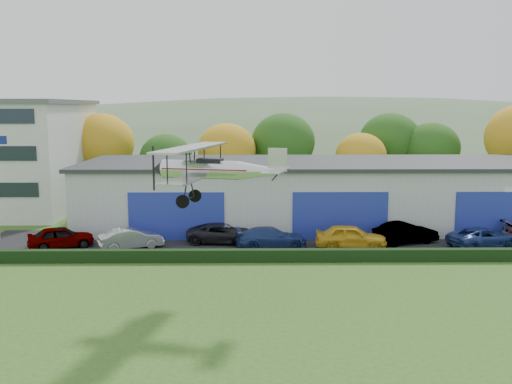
{
  "coord_description": "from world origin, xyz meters",
  "views": [
    {
      "loc": [
        -1.68,
        -18.62,
        9.75
      ],
      "look_at": [
        -1.31,
        11.43,
        5.21
      ],
      "focal_mm": 39.62,
      "sensor_mm": 36.0,
      "label": 1
    }
  ],
  "objects_px": {
    "car_3": "(271,237)",
    "biplane": "(212,168)",
    "car_0": "(61,237)",
    "car_4": "(351,237)",
    "car_2": "(222,233)",
    "car_1": "(131,238)",
    "car_6": "(483,237)",
    "hangar": "(329,192)",
    "car_5": "(406,233)"
  },
  "relations": [
    {
      "from": "car_3",
      "to": "biplane",
      "type": "xyz_separation_m",
      "value": [
        -3.34,
        -11.01,
        6.06
      ]
    },
    {
      "from": "car_0",
      "to": "car_4",
      "type": "xyz_separation_m",
      "value": [
        20.12,
        -0.49,
        0.08
      ]
    },
    {
      "from": "car_2",
      "to": "car_1",
      "type": "bearing_deg",
      "value": 110.17
    },
    {
      "from": "car_0",
      "to": "car_1",
      "type": "relative_size",
      "value": 1.01
    },
    {
      "from": "car_4",
      "to": "car_0",
      "type": "bearing_deg",
      "value": 93.47
    },
    {
      "from": "car_6",
      "to": "biplane",
      "type": "bearing_deg",
      "value": 102.38
    },
    {
      "from": "hangar",
      "to": "biplane",
      "type": "height_order",
      "value": "biplane"
    },
    {
      "from": "car_3",
      "to": "car_4",
      "type": "bearing_deg",
      "value": -100.41
    },
    {
      "from": "car_5",
      "to": "car_6",
      "type": "xyz_separation_m",
      "value": [
        5.1,
        -1.15,
        -0.08
      ]
    },
    {
      "from": "hangar",
      "to": "car_6",
      "type": "distance_m",
      "value": 12.91
    },
    {
      "from": "car_0",
      "to": "car_4",
      "type": "height_order",
      "value": "car_4"
    },
    {
      "from": "car_3",
      "to": "car_5",
      "type": "height_order",
      "value": "car_5"
    },
    {
      "from": "car_3",
      "to": "biplane",
      "type": "relative_size",
      "value": 0.63
    },
    {
      "from": "hangar",
      "to": "car_1",
      "type": "distance_m",
      "value": 17.22
    },
    {
      "from": "car_0",
      "to": "car_2",
      "type": "relative_size",
      "value": 0.88
    },
    {
      "from": "biplane",
      "to": "hangar",
      "type": "bearing_deg",
      "value": 80.02
    },
    {
      "from": "car_6",
      "to": "car_5",
      "type": "bearing_deg",
      "value": 58.52
    },
    {
      "from": "car_0",
      "to": "car_2",
      "type": "height_order",
      "value": "car_0"
    },
    {
      "from": "hangar",
      "to": "car_6",
      "type": "bearing_deg",
      "value": -41.09
    },
    {
      "from": "hangar",
      "to": "car_1",
      "type": "relative_size",
      "value": 9.31
    },
    {
      "from": "car_1",
      "to": "car_6",
      "type": "bearing_deg",
      "value": -114.08
    },
    {
      "from": "car_3",
      "to": "car_4",
      "type": "height_order",
      "value": "car_4"
    },
    {
      "from": "car_2",
      "to": "biplane",
      "type": "height_order",
      "value": "biplane"
    },
    {
      "from": "car_1",
      "to": "car_4",
      "type": "xyz_separation_m",
      "value": [
        15.2,
        -0.12,
        0.11
      ]
    },
    {
      "from": "car_0",
      "to": "car_3",
      "type": "xyz_separation_m",
      "value": [
        14.62,
        -0.16,
        -0.04
      ]
    },
    {
      "from": "car_4",
      "to": "biplane",
      "type": "height_order",
      "value": "biplane"
    },
    {
      "from": "hangar",
      "to": "car_0",
      "type": "xyz_separation_m",
      "value": [
        -19.77,
        -8.15,
        -1.85
      ]
    },
    {
      "from": "car_0",
      "to": "car_2",
      "type": "bearing_deg",
      "value": -105.71
    },
    {
      "from": "car_1",
      "to": "biplane",
      "type": "relative_size",
      "value": 0.56
    },
    {
      "from": "car_2",
      "to": "car_5",
      "type": "bearing_deg",
      "value": -86.12
    },
    {
      "from": "car_0",
      "to": "biplane",
      "type": "height_order",
      "value": "biplane"
    },
    {
      "from": "car_4",
      "to": "car_6",
      "type": "relative_size",
      "value": 0.98
    },
    {
      "from": "car_1",
      "to": "car_5",
      "type": "xyz_separation_m",
      "value": [
        19.37,
        1.28,
        0.05
      ]
    },
    {
      "from": "car_3",
      "to": "car_6",
      "type": "distance_m",
      "value": 14.77
    },
    {
      "from": "car_6",
      "to": "biplane",
      "type": "height_order",
      "value": "biplane"
    },
    {
      "from": "car_2",
      "to": "car_6",
      "type": "height_order",
      "value": "car_6"
    },
    {
      "from": "car_0",
      "to": "car_6",
      "type": "bearing_deg",
      "value": -112.65
    },
    {
      "from": "car_0",
      "to": "car_3",
      "type": "bearing_deg",
      "value": -112.83
    },
    {
      "from": "hangar",
      "to": "car_1",
      "type": "height_order",
      "value": "hangar"
    },
    {
      "from": "car_5",
      "to": "biplane",
      "type": "bearing_deg",
      "value": 113.35
    },
    {
      "from": "car_0",
      "to": "biplane",
      "type": "bearing_deg",
      "value": -156.91
    },
    {
      "from": "car_1",
      "to": "car_4",
      "type": "distance_m",
      "value": 15.2
    },
    {
      "from": "car_4",
      "to": "biplane",
      "type": "relative_size",
      "value": 0.63
    },
    {
      "from": "hangar",
      "to": "car_0",
      "type": "bearing_deg",
      "value": -157.59
    },
    {
      "from": "car_2",
      "to": "car_3",
      "type": "relative_size",
      "value": 1.02
    },
    {
      "from": "car_1",
      "to": "car_3",
      "type": "xyz_separation_m",
      "value": [
        9.7,
        0.21,
        -0.01
      ]
    },
    {
      "from": "hangar",
      "to": "car_1",
      "type": "xyz_separation_m",
      "value": [
        -14.85,
        -8.52,
        -1.89
      ]
    },
    {
      "from": "biplane",
      "to": "car_2",
      "type": "bearing_deg",
      "value": 104.49
    },
    {
      "from": "hangar",
      "to": "biplane",
      "type": "xyz_separation_m",
      "value": [
        -8.49,
        -19.32,
        4.16
      ]
    },
    {
      "from": "biplane",
      "to": "car_0",
      "type": "bearing_deg",
      "value": 149.02
    }
  ]
}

